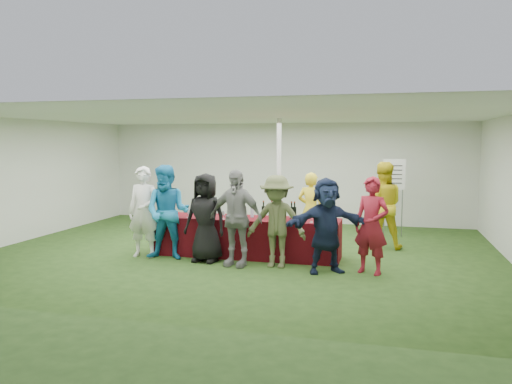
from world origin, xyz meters
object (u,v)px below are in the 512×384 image
(customer_2, at_px, (206,218))
(customer_5, at_px, (327,225))
(customer_1, at_px, (168,212))
(customer_6, at_px, (371,225))
(dump_bucket, at_px, (330,218))
(serving_table, at_px, (246,237))
(staff_pourer, at_px, (311,210))
(customer_3, at_px, (236,218))
(staff_back, at_px, (382,205))
(customer_4, at_px, (277,221))
(customer_0, at_px, (144,212))
(wine_list_sign, at_px, (394,180))

(customer_2, height_order, customer_5, customer_2)
(customer_1, bearing_deg, customer_6, -7.18)
(dump_bucket, xyz_separation_m, customer_6, (0.73, -0.48, -0.02))
(serving_table, distance_m, customer_2, 0.95)
(staff_pourer, xyz_separation_m, customer_3, (-1.05, -1.91, 0.07))
(serving_table, bearing_deg, staff_back, 29.54)
(staff_back, height_order, customer_6, staff_back)
(staff_back, distance_m, customer_6, 2.13)
(customer_5, distance_m, customer_6, 0.74)
(staff_pourer, xyz_separation_m, customer_1, (-2.42, -1.76, 0.10))
(customer_4, bearing_deg, customer_2, 178.52)
(staff_back, distance_m, customer_5, 2.40)
(customer_6, bearing_deg, dump_bucket, 168.18)
(customer_5, bearing_deg, customer_3, 151.87)
(dump_bucket, height_order, customer_5, customer_5)
(customer_4, bearing_deg, staff_pourer, 81.85)
(dump_bucket, bearing_deg, customer_0, -174.75)
(customer_2, bearing_deg, customer_4, 2.72)
(customer_2, distance_m, customer_4, 1.35)
(customer_3, xyz_separation_m, customer_5, (1.61, -0.05, -0.06))
(customer_6, bearing_deg, customer_3, -157.27)
(customer_2, relative_size, customer_3, 0.95)
(customer_3, bearing_deg, customer_1, -177.00)
(serving_table, height_order, customer_4, customer_4)
(customer_2, bearing_deg, customer_6, 4.19)
(wine_list_sign, relative_size, customer_6, 1.10)
(dump_bucket, relative_size, customer_5, 0.13)
(customer_0, distance_m, customer_2, 1.27)
(serving_table, xyz_separation_m, customer_6, (2.37, -0.70, 0.44))
(dump_bucket, relative_size, customer_2, 0.13)
(customer_2, distance_m, customer_5, 2.25)
(dump_bucket, distance_m, customer_5, 0.59)
(serving_table, distance_m, wine_list_sign, 4.05)
(customer_4, bearing_deg, customer_1, -179.88)
(staff_back, relative_size, customer_2, 1.10)
(customer_1, relative_size, customer_2, 1.09)
(customer_0, xyz_separation_m, customer_3, (1.90, -0.22, -0.01))
(customer_2, bearing_deg, customer_1, -172.76)
(dump_bucket, bearing_deg, customer_4, -152.82)
(staff_pourer, bearing_deg, customer_2, 58.58)
(customer_3, relative_size, customer_4, 1.06)
(serving_table, relative_size, dump_bucket, 16.98)
(dump_bucket, distance_m, wine_list_sign, 3.27)
(staff_back, xyz_separation_m, customer_3, (-2.49, -2.19, -0.04))
(customer_2, xyz_separation_m, customer_6, (2.97, -0.10, 0.00))
(customer_1, bearing_deg, staff_back, 21.96)
(serving_table, relative_size, customer_1, 2.03)
(customer_3, bearing_deg, dump_bucket, 28.11)
(customer_0, height_order, customer_3, customer_0)
(customer_1, distance_m, customer_2, 0.75)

